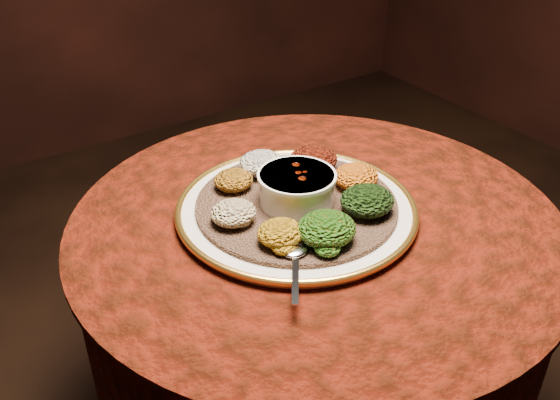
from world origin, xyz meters
TOP-DOWN VIEW (x-y plane):
  - table at (0.00, 0.00)m, footprint 0.96×0.96m
  - platter at (-0.03, 0.03)m, footprint 0.57×0.57m
  - injera at (-0.03, 0.03)m, footprint 0.41×0.41m
  - stew_bowl at (-0.03, 0.03)m, footprint 0.15×0.15m
  - spoon at (-0.13, -0.11)m, footprint 0.11×0.13m
  - portion_ayib at (-0.02, 0.16)m, footprint 0.09×0.09m
  - portion_kitfo at (0.08, 0.12)m, footprint 0.10×0.10m
  - portion_tikil at (0.11, 0.02)m, footprint 0.09×0.09m
  - portion_gomen at (0.06, -0.07)m, footprint 0.10×0.10m
  - portion_mixveg at (-0.06, -0.10)m, footprint 0.11×0.10m
  - portion_kik at (-0.13, -0.06)m, footprint 0.08×0.08m
  - portion_timatim at (-0.16, 0.04)m, footprint 0.08×0.08m
  - portion_shiro at (-0.10, 0.14)m, footprint 0.08×0.08m

SIDE VIEW (x-z plane):
  - table at x=0.00m, z-range 0.19..0.92m
  - platter at x=-0.03m, z-range 0.73..0.76m
  - injera at x=-0.03m, z-range 0.75..0.76m
  - spoon at x=-0.13m, z-range 0.76..0.77m
  - portion_shiro at x=-0.10m, z-range 0.76..0.80m
  - portion_kik at x=-0.13m, z-range 0.76..0.80m
  - portion_timatim at x=-0.16m, z-range 0.76..0.80m
  - portion_tikil at x=0.11m, z-range 0.76..0.81m
  - portion_ayib at x=-0.02m, z-range 0.76..0.81m
  - portion_kitfo at x=0.08m, z-range 0.76..0.81m
  - portion_gomen at x=0.06m, z-range 0.76..0.81m
  - portion_mixveg at x=-0.06m, z-range 0.76..0.81m
  - stew_bowl at x=-0.03m, z-range 0.77..0.83m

